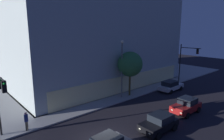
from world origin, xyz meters
TOP-DOWN VIEW (x-y plane):
  - sidewalk_corner at (0.00, 35.78)m, footprint 80.00×60.00m
  - modern_building at (11.56, 20.72)m, footprint 29.16×24.94m
  - traffic_light_far_corner at (23.59, 5.63)m, footprint 0.52×3.65m
  - street_lamp_sidewalk at (8.94, 7.02)m, footprint 0.44×0.44m
  - sidewalk_tree at (10.44, 6.90)m, footprint 3.60×3.60m
  - pedestrian_waiting at (-4.50, 6.15)m, footprint 0.36×0.36m
  - car_black at (5.28, -2.10)m, footprint 4.09×2.25m
  - car_red at (11.28, -1.59)m, footprint 4.06×2.13m
  - car_silver at (17.24, 4.39)m, footprint 4.63×2.20m

SIDE VIEW (x-z plane):
  - sidewalk_corner at x=0.00m, z-range 0.00..0.15m
  - car_silver at x=17.24m, z-range 0.02..1.66m
  - car_black at x=5.28m, z-range 0.02..1.70m
  - car_red at x=11.28m, z-range -0.01..1.77m
  - pedestrian_waiting at x=-4.50m, z-range 0.33..2.19m
  - traffic_light_far_corner at x=23.59m, z-range 1.15..8.00m
  - sidewalk_tree at x=10.44m, z-range 1.56..8.01m
  - street_lamp_sidewalk at x=8.94m, z-range 1.17..9.28m
  - modern_building at x=11.56m, z-range -0.06..17.16m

